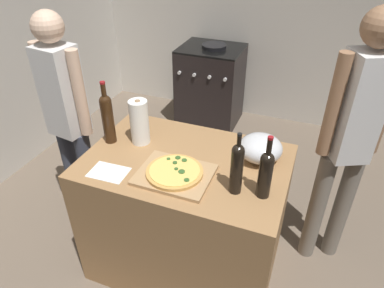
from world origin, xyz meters
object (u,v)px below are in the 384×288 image
Objects in this scene: mixing_bowl at (260,148)px; person_in_stripes at (67,114)px; wine_bottle_dark at (266,172)px; person_in_red at (351,136)px; stove at (210,86)px; pizza at (175,172)px; paper_towel_roll at (139,122)px; wine_bottle_amber at (237,167)px; wine_bottle_clear at (107,116)px.

mixing_bowl is 1.32m from person_in_stripes.
mixing_bowl is 0.32m from wine_bottle_dark.
stove is at bearing 131.31° from person_in_red.
mixing_bowl is (0.40, 0.32, 0.05)m from pizza.
pizza is 0.89× the size of wine_bottle_dark.
paper_towel_roll is 0.82× the size of wine_bottle_amber.
pizza is 2.26m from stove.
person_in_red is at bearing 29.12° from mixing_bowl.
person_in_red is (0.47, 0.26, 0.04)m from mixing_bowl.
stove is at bearing 77.39° from person_in_stripes.
person_in_red reaches higher than wine_bottle_amber.
paper_towel_roll is at bearing 18.94° from wine_bottle_clear.
wine_bottle_dark is (0.48, 0.02, 0.12)m from pizza.
paper_towel_roll reaches higher than pizza.
wine_bottle_dark is at bearing -10.79° from person_in_stripes.
paper_towel_roll is at bearing 144.35° from pizza.
paper_towel_roll reaches higher than mixing_bowl.
paper_towel_roll is at bearing 164.90° from wine_bottle_dark.
person_in_stripes reaches higher than paper_towel_roll.
person_in_red reaches higher than pizza.
wine_bottle_dark is 0.69m from person_in_red.
pizza is at bearing -35.65° from paper_towel_roll.
paper_towel_roll is 0.18× the size of person_in_stripes.
person_in_stripes is at bearing 175.31° from paper_towel_roll.
person_in_stripes is at bearing 162.68° from pizza.
mixing_bowl reaches higher than stove.
wine_bottle_dark is 2.42m from stove.
wine_bottle_dark is at bearing -65.14° from stove.
stove is at bearing 111.51° from wine_bottle_amber.
person_in_stripes is (-1.40, 0.27, -0.09)m from wine_bottle_dark.
wine_bottle_amber is (0.67, -0.24, 0.01)m from paper_towel_roll.
mixing_bowl is at bearing 79.71° from wine_bottle_amber.
wine_bottle_amber is 1.30m from person_in_stripes.
person_in_red reaches higher than wine_bottle_dark.
wine_bottle_clear is at bearing -90.19° from stove.
mixing_bowl is at bearing 1.39° from person_in_stripes.
mixing_bowl is 0.63× the size of wine_bottle_clear.
paper_towel_roll is (-0.73, -0.08, 0.06)m from mixing_bowl.
wine_bottle_dark is at bearing -15.10° from paper_towel_roll.
paper_towel_roll is 0.71m from wine_bottle_amber.
person_in_red is (1.38, 0.41, -0.06)m from wine_bottle_clear.
stove is (-0.91, 1.83, -0.52)m from mixing_bowl.
wine_bottle_clear is 1.44m from person_in_red.
wine_bottle_clear is 0.43× the size of stove.
pizza is 0.43m from paper_towel_roll.
mixing_bowl is at bearing -150.88° from person_in_red.
wine_bottle_amber is at bearing -132.28° from person_in_red.
wine_bottle_clear is 1.15× the size of wine_bottle_amber.
person_in_red reaches higher than wine_bottle_clear.
person_in_stripes is at bearing -102.61° from stove.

